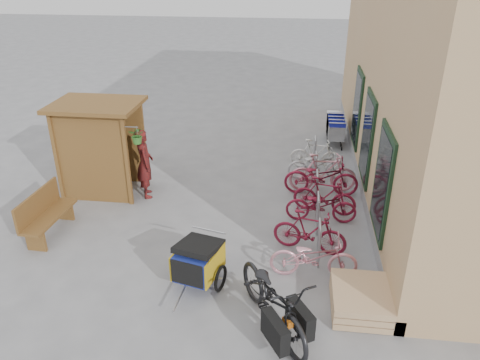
# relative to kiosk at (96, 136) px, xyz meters

# --- Properties ---
(ground) EXTENTS (80.00, 80.00, 0.00)m
(ground) POSITION_rel_kiosk_xyz_m (3.28, -2.47, -1.55)
(ground) COLOR gray
(kiosk) EXTENTS (2.49, 1.65, 2.40)m
(kiosk) POSITION_rel_kiosk_xyz_m (0.00, 0.00, 0.00)
(kiosk) COLOR brown
(kiosk) RESTS_ON ground
(bike_rack) EXTENTS (0.05, 5.35, 0.86)m
(bike_rack) POSITION_rel_kiosk_xyz_m (5.58, -0.07, -1.04)
(bike_rack) COLOR #A5A8AD
(bike_rack) RESTS_ON ground
(pallet_stack) EXTENTS (1.00, 1.20, 0.40)m
(pallet_stack) POSITION_rel_kiosk_xyz_m (6.28, -3.87, -1.34)
(pallet_stack) COLOR tan
(pallet_stack) RESTS_ON ground
(bench) EXTENTS (0.57, 1.65, 1.03)m
(bench) POSITION_rel_kiosk_xyz_m (-0.41, -2.21, -1.03)
(bench) COLOR brown
(bench) RESTS_ON ground
(shopping_carts) EXTENTS (0.54, 1.81, 0.97)m
(shopping_carts) POSITION_rel_kiosk_xyz_m (6.28, 4.43, -0.99)
(shopping_carts) COLOR silver
(shopping_carts) RESTS_ON ground
(child_trailer) EXTENTS (1.06, 1.66, 0.96)m
(child_trailer) POSITION_rel_kiosk_xyz_m (3.31, -3.51, -1.02)
(child_trailer) COLOR navy
(child_trailer) RESTS_ON ground
(cargo_bike) EXTENTS (1.84, 2.34, 1.18)m
(cargo_bike) POSITION_rel_kiosk_xyz_m (4.78, -4.50, -0.97)
(cargo_bike) COLOR black
(cargo_bike) RESTS_ON ground
(person_kiosk) EXTENTS (0.66, 0.78, 1.81)m
(person_kiosk) POSITION_rel_kiosk_xyz_m (1.24, -0.12, -0.65)
(person_kiosk) COLOR maroon
(person_kiosk) RESTS_ON ground
(bike_0) EXTENTS (1.71, 0.65, 0.89)m
(bike_0) POSITION_rel_kiosk_xyz_m (5.46, -3.01, -1.11)
(bike_0) COLOR pink
(bike_0) RESTS_ON ground
(bike_1) EXTENTS (1.62, 0.79, 0.94)m
(bike_1) POSITION_rel_kiosk_xyz_m (5.39, -2.16, -1.08)
(bike_1) COLOR maroon
(bike_1) RESTS_ON ground
(bike_2) EXTENTS (1.64, 0.58, 0.86)m
(bike_2) POSITION_rel_kiosk_xyz_m (5.67, -0.89, -1.12)
(bike_2) COLOR maroon
(bike_2) RESTS_ON ground
(bike_3) EXTENTS (1.59, 0.77, 0.92)m
(bike_3) POSITION_rel_kiosk_xyz_m (5.76, -0.46, -1.09)
(bike_3) COLOR maroon
(bike_3) RESTS_ON ground
(bike_4) EXTENTS (1.90, 0.67, 1.00)m
(bike_4) POSITION_rel_kiosk_xyz_m (5.71, 0.49, -1.05)
(bike_4) COLOR maroon
(bike_4) RESTS_ON ground
(bike_5) EXTENTS (1.81, 0.64, 1.06)m
(bike_5) POSITION_rel_kiosk_xyz_m (5.75, 0.67, -1.02)
(bike_5) COLOR pink
(bike_5) RESTS_ON ground
(bike_6) EXTENTS (1.66, 0.77, 0.84)m
(bike_6) POSITION_rel_kiosk_xyz_m (5.61, 1.45, -1.13)
(bike_6) COLOR #ABACB0
(bike_6) RESTS_ON ground
(bike_7) EXTENTS (1.52, 0.55, 0.90)m
(bike_7) POSITION_rel_kiosk_xyz_m (5.60, 2.12, -1.10)
(bike_7) COLOR silver
(bike_7) RESTS_ON ground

